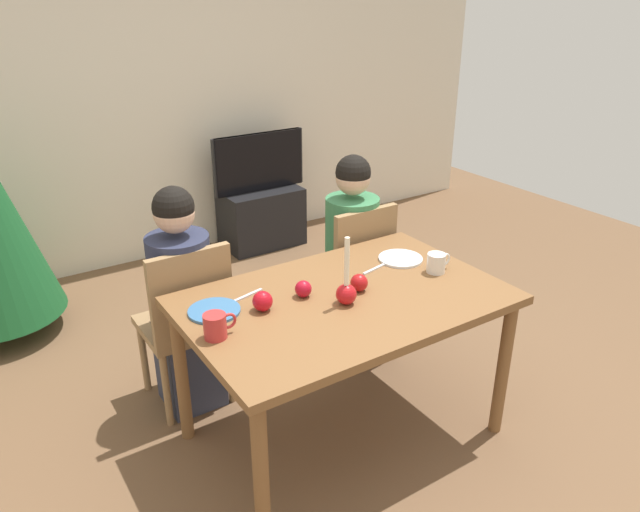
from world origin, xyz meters
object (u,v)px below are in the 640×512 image
at_px(tv_stand, 261,217).
at_px(tv, 259,162).
at_px(dining_table, 345,313).
at_px(plate_right, 400,259).
at_px(apple_by_right_mug, 303,289).
at_px(apple_near_candle, 359,283).
at_px(mug_right, 437,263).
at_px(person_left_child, 184,305).
at_px(mug_left, 216,326).
at_px(candle_centerpiece, 346,290).
at_px(apple_by_left_plate, 263,301).
at_px(chair_left, 187,318).
at_px(person_right_child, 351,258).
at_px(plate_left, 214,311).
at_px(chair_right, 354,269).

height_order(tv_stand, tv, tv).
bearing_deg(dining_table, tv_stand, 71.04).
xyz_separation_m(tv_stand, plate_right, (-0.33, -2.13, 0.52)).
height_order(plate_right, apple_by_right_mug, apple_by_right_mug).
bearing_deg(apple_near_candle, mug_right, -6.03).
bearing_deg(person_left_child, apple_near_candle, -46.48).
bearing_deg(mug_left, tv_stand, 58.74).
relative_size(tv_stand, apple_near_candle, 8.07).
bearing_deg(mug_left, person_left_child, 81.34).
bearing_deg(candle_centerpiece, apple_by_left_plate, 156.25).
xyz_separation_m(candle_centerpiece, apple_by_right_mug, (-0.12, 0.15, -0.03)).
height_order(chair_left, apple_by_right_mug, chair_left).
distance_m(candle_centerpiece, mug_left, 0.58).
bearing_deg(mug_left, apple_by_left_plate, 20.67).
bearing_deg(candle_centerpiece, person_right_child, 52.41).
distance_m(dining_table, person_right_child, 0.82).
distance_m(person_left_child, person_right_child, 1.01).
height_order(tv_stand, mug_right, mug_right).
relative_size(plate_left, mug_left, 1.61).
relative_size(mug_left, mug_right, 1.03).
relative_size(plate_left, apple_near_candle, 2.77).
relative_size(chair_right, candle_centerpiece, 2.94).
height_order(tv, mug_left, tv).
xyz_separation_m(chair_right, apple_by_left_plate, (-0.86, -0.52, 0.28)).
bearing_deg(apple_by_left_plate, plate_left, 151.22).
distance_m(candle_centerpiece, apple_by_right_mug, 0.20).
height_order(candle_centerpiece, mug_right, candle_centerpiece).
xyz_separation_m(plate_right, mug_right, (0.05, -0.20, 0.04)).
bearing_deg(chair_left, chair_right, 0.00).
height_order(person_right_child, candle_centerpiece, person_right_child).
relative_size(dining_table, plate_left, 6.38).
relative_size(chair_left, apple_by_right_mug, 12.08).
bearing_deg(person_left_child, apple_by_right_mug, -56.31).
bearing_deg(apple_by_right_mug, candle_centerpiece, -52.49).
distance_m(plate_left, apple_by_right_mug, 0.39).
xyz_separation_m(tv_stand, tv, (-0.00, 0.00, 0.47)).
xyz_separation_m(tv, candle_centerpiece, (-0.82, -2.35, 0.10)).
bearing_deg(apple_by_right_mug, person_right_child, 39.52).
height_order(tv, apple_by_right_mug, tv).
bearing_deg(plate_right, tv_stand, 81.11).
height_order(tv_stand, apple_by_right_mug, apple_by_right_mug).
xyz_separation_m(chair_left, plate_left, (-0.03, -0.42, 0.24)).
xyz_separation_m(chair_left, chair_right, (1.01, 0.00, 0.00)).
height_order(person_right_child, apple_by_left_plate, person_right_child).
xyz_separation_m(person_left_child, candle_centerpiece, (0.48, -0.69, 0.24)).
bearing_deg(chair_right, apple_near_candle, -124.98).
height_order(person_right_child, apple_by_right_mug, person_right_child).
bearing_deg(plate_left, chair_left, 86.57).
height_order(candle_centerpiece, apple_by_right_mug, candle_centerpiece).
height_order(tv, candle_centerpiece, candle_centerpiece).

